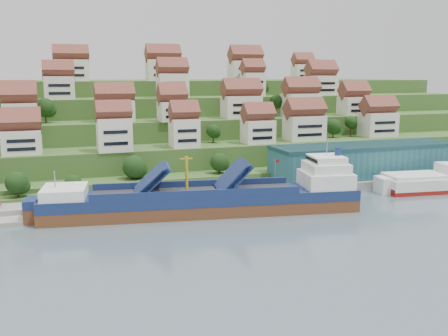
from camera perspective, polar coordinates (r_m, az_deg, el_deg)
name	(u,v)px	position (r m, az deg, el deg)	size (l,w,h in m)	color
ground	(226,210)	(125.76, 0.21, -4.82)	(300.00, 300.00, 0.00)	slate
quay	(274,187)	(146.26, 5.71, -2.22)	(180.00, 14.00, 2.20)	gray
hillside	(149,127)	(222.87, -8.54, 4.62)	(260.00, 128.00, 31.00)	#2D4C1E
hillside_village	(174,101)	(180.28, -5.75, 7.66)	(158.34, 64.61, 28.48)	silver
hillside_trees	(148,131)	(161.00, -8.68, 4.21)	(137.72, 62.59, 30.63)	#1A3A13
warehouse	(365,160)	(162.46, 15.78, 0.91)	(60.00, 15.00, 10.00)	#245C64
flagpole	(275,171)	(139.85, 5.90, -0.40)	(1.28, 0.16, 8.00)	gray
cargo_ship	(212,200)	(122.33, -1.41, -3.69)	(77.48, 23.41, 16.96)	brown
second_ship	(433,182)	(158.24, 22.79, -1.49)	(30.24, 14.28, 8.45)	maroon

